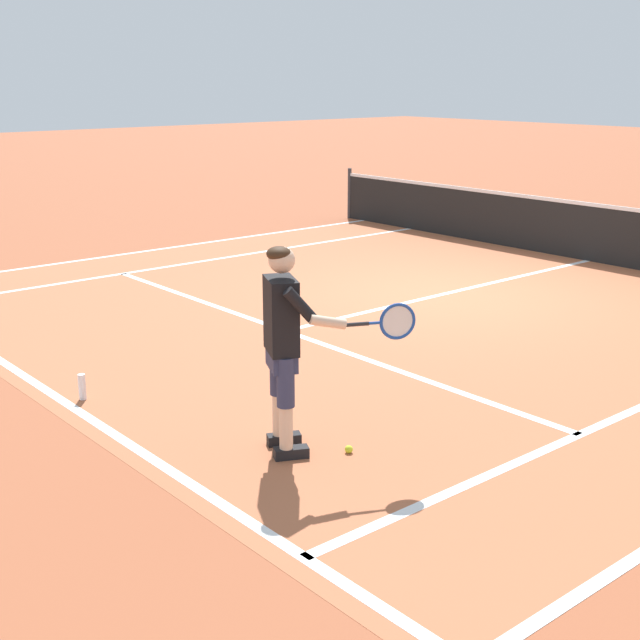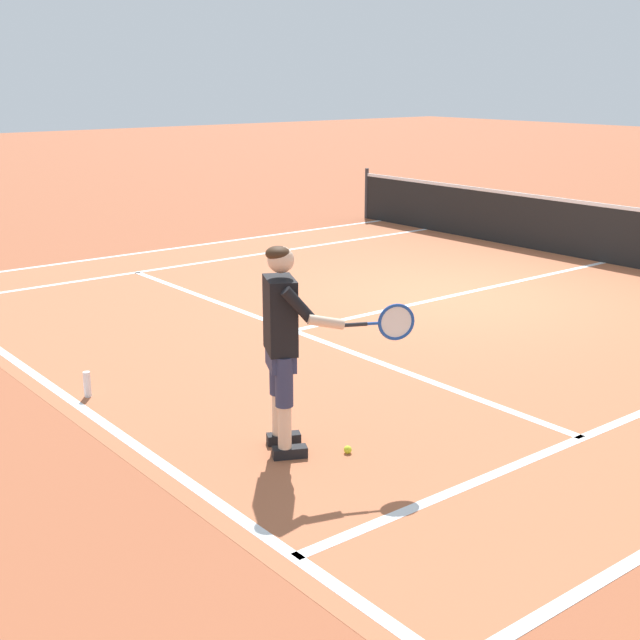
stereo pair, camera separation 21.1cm
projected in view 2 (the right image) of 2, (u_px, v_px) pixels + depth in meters
name	position (u px, v px, depth m)	size (l,w,h in m)	color
ground_plane	(458.00, 295.00, 12.20)	(80.00, 80.00, 0.00)	#9E5133
court_inner_surface	(394.00, 308.00, 11.48)	(10.98, 9.86, 0.00)	#B2603D
line_baseline	(48.00, 384.00, 8.65)	(10.98, 0.10, 0.01)	white
line_service	(294.00, 331.00, 10.48)	(8.23, 0.10, 0.01)	white
line_centre_service	(473.00, 291.00, 12.39)	(0.10, 6.40, 0.01)	white
line_singles_left	(227.00, 259.00, 14.58)	(0.10, 9.46, 0.01)	white
line_doubles_left	(186.00, 247.00, 15.62)	(0.10, 9.46, 0.01)	white
tennis_net	(606.00, 233.00, 14.17)	(11.96, 0.08, 1.07)	#333338
tennis_player	(284.00, 336.00, 6.86)	(1.00, 0.95, 1.71)	black
tennis_ball_near_feet	(348.00, 450.00, 7.07)	(0.07, 0.07, 0.07)	#CCE02D
water_bottle	(87.00, 384.00, 8.29)	(0.07, 0.07, 0.25)	white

